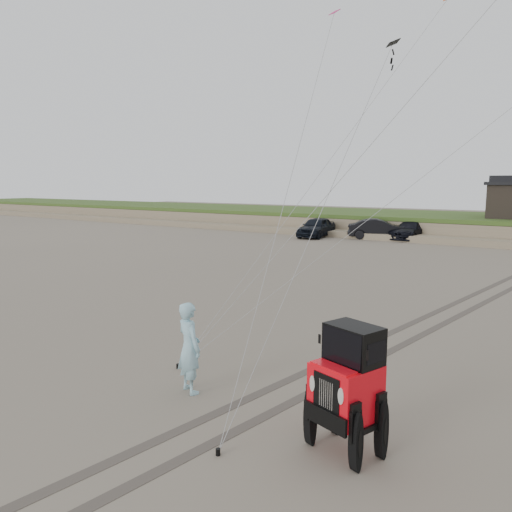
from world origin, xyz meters
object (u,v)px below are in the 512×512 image
(jeep, at_px, (345,403))
(man, at_px, (189,347))
(truck_a, at_px, (316,227))
(truck_c, at_px, (411,230))
(truck_b, at_px, (379,229))

(jeep, distance_m, man, 3.83)
(truck_a, height_order, truck_c, truck_a)
(truck_a, xyz_separation_m, truck_c, (7.01, 2.78, -0.10))
(truck_a, height_order, man, man)
(truck_a, distance_m, man, 31.76)
(jeep, bearing_deg, truck_c, 123.59)
(truck_b, xyz_separation_m, jeep, (11.32, -31.30, 0.07))
(truck_a, height_order, truck_b, truck_a)
(truck_a, xyz_separation_m, man, (12.27, -29.29, 0.17))
(truck_a, bearing_deg, jeep, -66.83)
(truck_b, height_order, man, man)
(truck_c, height_order, jeep, jeep)
(truck_a, relative_size, truck_b, 1.00)
(truck_a, relative_size, man, 2.44)
(jeep, bearing_deg, man, -167.46)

